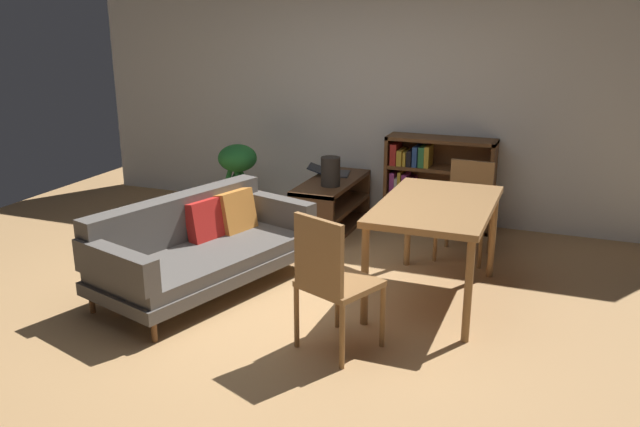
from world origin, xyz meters
TOP-DOWN VIEW (x-y plane):
  - ground_plane at (0.00, 0.00)m, footprint 8.16×8.16m
  - back_wall_panel at (0.00, 2.70)m, footprint 6.80×0.10m
  - fabric_couch at (-0.70, 0.17)m, footprint 1.34×2.01m
  - media_console at (-0.22, 1.95)m, footprint 0.47×1.18m
  - open_laptop at (-0.32, 2.19)m, footprint 0.49×0.38m
  - desk_speaker at (-0.15, 1.74)m, footprint 0.19×0.19m
  - potted_floor_plant at (-1.29, 1.93)m, footprint 0.42×0.47m
  - dining_table at (1.13, 0.63)m, footprint 0.83×1.35m
  - dining_chair_near at (1.20, 1.71)m, footprint 0.47×0.48m
  - dining_chair_far at (0.68, -0.45)m, footprint 0.58×0.58m
  - bookshelf at (0.70, 2.50)m, footprint 1.12×0.34m

SIDE VIEW (x-z plane):
  - ground_plane at x=0.00m, z-range 0.00..0.00m
  - media_console at x=-0.22m, z-range 0.00..0.53m
  - fabric_couch at x=-0.70m, z-range -0.01..0.73m
  - bookshelf at x=0.70m, z-range 0.00..0.95m
  - dining_chair_near at x=1.20m, z-range 0.07..0.94m
  - dining_chair_far at x=0.68m, z-range 0.06..1.02m
  - potted_floor_plant at x=-1.29m, z-range 0.14..0.96m
  - open_laptop at x=-0.32m, z-range 0.51..0.60m
  - desk_speaker at x=-0.15m, z-range 0.53..0.82m
  - dining_table at x=1.13m, z-range 0.32..1.11m
  - back_wall_panel at x=0.00m, z-range 0.00..2.70m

